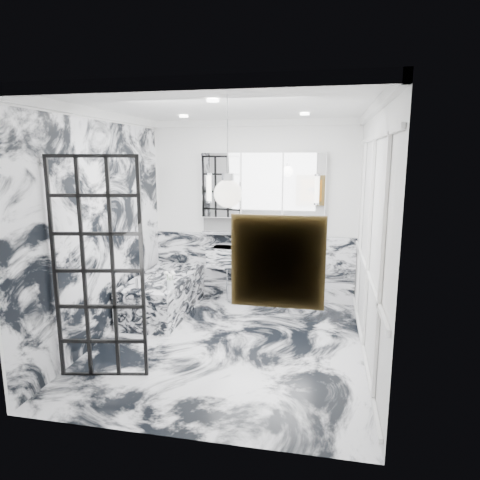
% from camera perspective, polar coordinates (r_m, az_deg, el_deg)
% --- Properties ---
extents(floor, '(3.60, 3.60, 0.00)m').
position_cam_1_polar(floor, '(5.37, -1.58, -13.77)').
color(floor, white).
rests_on(floor, ground).
extents(ceiling, '(3.60, 3.60, 0.00)m').
position_cam_1_polar(ceiling, '(4.90, -1.76, 17.45)').
color(ceiling, white).
rests_on(ceiling, wall_back).
extents(wall_back, '(3.60, 0.00, 3.60)m').
position_cam_1_polar(wall_back, '(6.69, 1.79, 3.72)').
color(wall_back, white).
rests_on(wall_back, floor).
extents(wall_front, '(3.60, 0.00, 3.60)m').
position_cam_1_polar(wall_front, '(3.26, -8.78, -4.23)').
color(wall_front, white).
rests_on(wall_front, floor).
extents(wall_left, '(0.00, 3.60, 3.60)m').
position_cam_1_polar(wall_left, '(5.53, -18.06, 1.63)').
color(wall_left, white).
rests_on(wall_left, floor).
extents(wall_right, '(0.00, 3.60, 3.60)m').
position_cam_1_polar(wall_right, '(4.85, 17.09, 0.44)').
color(wall_right, white).
rests_on(wall_right, floor).
extents(marble_clad_back, '(3.18, 0.05, 1.05)m').
position_cam_1_polar(marble_clad_back, '(6.84, 1.71, -3.60)').
color(marble_clad_back, white).
rests_on(marble_clad_back, floor).
extents(marble_clad_left, '(0.02, 3.56, 2.68)m').
position_cam_1_polar(marble_clad_left, '(5.53, -17.89, 1.01)').
color(marble_clad_left, white).
rests_on(marble_clad_left, floor).
extents(panel_molding, '(0.03, 3.40, 2.30)m').
position_cam_1_polar(panel_molding, '(4.87, 16.79, -0.71)').
color(panel_molding, white).
rests_on(panel_molding, floor).
extents(soap_bottle_a, '(0.09, 0.09, 0.23)m').
position_cam_1_polar(soap_bottle_a, '(6.57, 5.73, 1.80)').
color(soap_bottle_a, '#8C5919').
rests_on(soap_bottle_a, ledge).
extents(soap_bottle_b, '(0.10, 0.10, 0.18)m').
position_cam_1_polar(soap_bottle_b, '(6.55, 9.87, 1.45)').
color(soap_bottle_b, '#4C4C51').
rests_on(soap_bottle_b, ledge).
extents(soap_bottle_c, '(0.15, 0.15, 0.15)m').
position_cam_1_polar(soap_bottle_c, '(6.55, 10.31, 1.32)').
color(soap_bottle_c, silver).
rests_on(soap_bottle_c, ledge).
extents(face_pot, '(0.16, 0.16, 0.16)m').
position_cam_1_polar(face_pot, '(6.63, 2.30, 1.59)').
color(face_pot, white).
rests_on(face_pot, ledge).
extents(amber_bottle, '(0.04, 0.04, 0.10)m').
position_cam_1_polar(amber_bottle, '(6.57, 7.64, 1.19)').
color(amber_bottle, '#8C5919').
rests_on(amber_bottle, ledge).
extents(flower_vase, '(0.09, 0.09, 0.12)m').
position_cam_1_polar(flower_vase, '(5.69, -9.29, -5.87)').
color(flower_vase, silver).
rests_on(flower_vase, bathtub).
extents(crittall_door, '(0.87, 0.20, 2.26)m').
position_cam_1_polar(crittall_door, '(4.52, -18.36, -3.91)').
color(crittall_door, black).
rests_on(crittall_door, floor).
extents(artwork, '(0.58, 0.06, 0.58)m').
position_cam_1_polar(artwork, '(3.10, 5.07, -2.90)').
color(artwork, orange).
rests_on(artwork, wall_front).
extents(pendant_light, '(0.23, 0.23, 0.23)m').
position_cam_1_polar(pendant_light, '(3.62, -1.62, 6.19)').
color(pendant_light, white).
rests_on(pendant_light, ceiling).
extents(trough_sink, '(1.60, 0.45, 0.30)m').
position_cam_1_polar(trough_sink, '(6.55, 2.70, -2.40)').
color(trough_sink, silver).
rests_on(trough_sink, wall_back).
extents(ledge, '(1.90, 0.14, 0.04)m').
position_cam_1_polar(ledge, '(6.64, 2.94, 0.77)').
color(ledge, silver).
rests_on(ledge, wall_back).
extents(subway_tile, '(1.90, 0.03, 0.23)m').
position_cam_1_polar(subway_tile, '(6.68, 3.03, 2.01)').
color(subway_tile, white).
rests_on(subway_tile, wall_back).
extents(mirror_cabinet, '(1.90, 0.16, 1.00)m').
position_cam_1_polar(mirror_cabinet, '(6.56, 3.01, 7.25)').
color(mirror_cabinet, white).
rests_on(mirror_cabinet, wall_back).
extents(sconce_left, '(0.07, 0.07, 0.40)m').
position_cam_1_polar(sconce_left, '(6.64, -4.19, 6.93)').
color(sconce_left, white).
rests_on(sconce_left, mirror_cabinet).
extents(sconce_right, '(0.07, 0.07, 0.40)m').
position_cam_1_polar(sconce_right, '(6.40, 10.21, 6.63)').
color(sconce_right, white).
rests_on(sconce_right, mirror_cabinet).
extents(bathtub, '(0.75, 1.65, 0.55)m').
position_cam_1_polar(bathtub, '(6.40, -10.17, -7.15)').
color(bathtub, silver).
rests_on(bathtub, floor).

